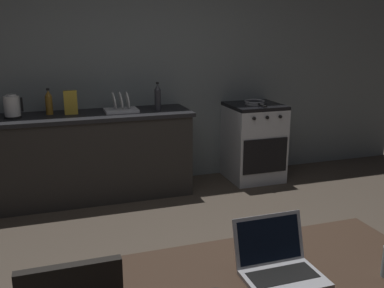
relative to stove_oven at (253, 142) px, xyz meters
name	(u,v)px	position (x,y,z in m)	size (l,w,h in m)	color
back_wall	(164,61)	(-0.98, 0.35, 0.94)	(6.40, 0.10, 2.79)	slate
kitchen_counter	(89,156)	(-1.91, 0.00, 0.00)	(2.16, 0.64, 0.90)	#282623
stove_oven	(253,142)	(0.00, 0.00, 0.00)	(0.60, 0.62, 0.90)	#B7BABF
laptop	(279,265)	(-1.41, -3.05, 0.34)	(0.32, 0.29, 0.22)	#99999E
electric_kettle	(12,107)	(-2.60, 0.00, 0.56)	(0.18, 0.16, 0.23)	black
bottle	(158,97)	(-1.16, -0.05, 0.59)	(0.07, 0.07, 0.30)	#2D2D33
frying_pan	(255,102)	(-0.01, -0.03, 0.48)	(0.23, 0.41, 0.05)	gray
cereal_box	(71,103)	(-2.05, 0.02, 0.57)	(0.13, 0.05, 0.24)	gold
dish_rack	(121,107)	(-1.55, 0.00, 0.50)	(0.34, 0.26, 0.21)	silver
bottle_b	(49,102)	(-2.26, 0.08, 0.58)	(0.07, 0.07, 0.26)	#8C601E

